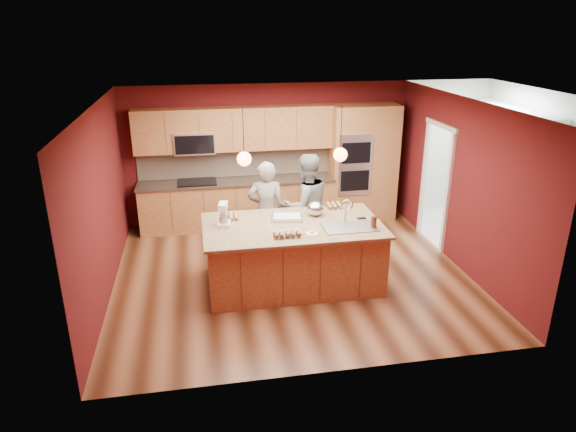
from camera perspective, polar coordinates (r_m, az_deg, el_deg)
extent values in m
plane|color=#432111|center=(8.27, 0.37, -6.39)|extent=(5.50, 5.50, 0.00)
plane|color=white|center=(7.43, 0.42, 12.45)|extent=(5.50, 5.50, 0.00)
plane|color=#4F1012|center=(10.12, -2.25, 6.91)|extent=(5.50, 0.00, 5.50)
plane|color=#4F1012|center=(5.49, 5.25, -5.61)|extent=(5.50, 0.00, 5.50)
plane|color=#4F1012|center=(7.75, -20.02, 1.22)|extent=(0.00, 5.00, 5.00)
plane|color=#4F1012|center=(8.66, 18.60, 3.41)|extent=(0.00, 5.00, 5.00)
cube|color=brown|center=(10.02, -5.61, 1.31)|extent=(3.70, 0.60, 0.90)
cube|color=#30241F|center=(9.87, -5.70, 3.84)|extent=(3.74, 0.64, 0.04)
cube|color=beige|center=(10.07, -5.91, 5.98)|extent=(3.70, 0.03, 0.56)
cube|color=brown|center=(9.76, -5.97, 9.60)|extent=(3.70, 0.36, 0.80)
cube|color=black|center=(9.82, -10.07, 3.72)|extent=(0.72, 0.52, 0.03)
cube|color=silver|center=(9.75, -10.35, 8.05)|extent=(0.76, 0.40, 0.40)
cube|color=brown|center=(10.23, 6.97, 5.76)|extent=(0.80, 0.60, 2.30)
cube|color=silver|center=(9.94, 7.48, 5.59)|extent=(0.66, 0.04, 1.20)
cube|color=brown|center=(10.43, 10.40, 5.88)|extent=(0.50, 0.60, 2.30)
plane|color=beige|center=(10.51, 19.05, -1.46)|extent=(2.60, 2.60, 0.00)
plane|color=beige|center=(10.58, 24.20, 5.70)|extent=(0.00, 2.70, 2.70)
cube|color=white|center=(10.34, 23.77, 8.89)|extent=(0.35, 2.40, 0.75)
cylinder|color=black|center=(7.09, -4.98, 9.08)|extent=(0.01, 0.01, 0.70)
sphere|color=#FF935B|center=(7.16, -4.89, 6.34)|extent=(0.20, 0.20, 0.20)
cylinder|color=black|center=(7.34, 5.93, 9.46)|extent=(0.01, 0.01, 0.70)
sphere|color=#FF935B|center=(7.42, 5.83, 6.81)|extent=(0.20, 0.20, 0.20)
cube|color=brown|center=(7.78, 0.52, -4.41)|extent=(2.54, 1.38, 0.93)
cube|color=#D3BB81|center=(7.59, 0.53, -1.09)|extent=(2.64, 1.48, 0.04)
cube|color=silver|center=(7.55, 6.84, -1.84)|extent=(0.76, 0.44, 0.18)
imported|color=black|center=(8.50, -2.43, 0.58)|extent=(0.66, 0.47, 1.69)
imported|color=slate|center=(8.59, 2.02, 1.14)|extent=(1.00, 0.85, 1.78)
cube|color=white|center=(7.59, -7.13, -0.86)|extent=(0.22, 0.26, 0.05)
cube|color=white|center=(7.63, -7.23, 0.41)|extent=(0.10, 0.09, 0.23)
cube|color=white|center=(7.51, -7.23, 1.10)|extent=(0.16, 0.25, 0.09)
cylinder|color=silver|center=(7.53, -7.14, -0.52)|extent=(0.13, 0.13, 0.13)
cube|color=silver|center=(7.79, -0.10, -0.20)|extent=(0.52, 0.42, 0.03)
cube|color=silver|center=(7.79, -0.10, -0.06)|extent=(0.45, 0.35, 0.02)
cube|color=silver|center=(7.26, 0.09, -1.86)|extent=(0.44, 0.36, 0.02)
ellipsoid|color=silver|center=(7.91, 3.06, 0.83)|extent=(0.27, 0.27, 0.23)
cylinder|color=white|center=(7.24, 2.68, -1.97)|extent=(0.18, 0.18, 0.01)
cylinder|color=#3C1E0E|center=(7.54, 9.51, -0.67)|extent=(0.09, 0.09, 0.17)
cube|color=black|center=(7.88, 8.18, -0.25)|extent=(0.14, 0.08, 0.01)
cube|color=white|center=(10.30, 23.06, 0.36)|extent=(0.75, 0.76, 0.95)
cube|color=white|center=(10.86, 21.24, 1.63)|extent=(0.61, 0.63, 0.94)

